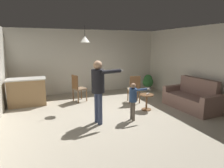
# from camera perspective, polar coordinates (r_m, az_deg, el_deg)

# --- Properties ---
(ground) EXTENTS (7.68, 7.68, 0.00)m
(ground) POSITION_cam_1_polar(r_m,az_deg,el_deg) (5.83, 0.73, -9.34)
(ground) COLOR #B2A893
(wall_back) EXTENTS (6.40, 0.10, 2.70)m
(wall_back) POSITION_cam_1_polar(r_m,az_deg,el_deg) (8.53, -7.23, 6.62)
(wall_back) COLOR silver
(wall_back) RESTS_ON ground
(wall_right) EXTENTS (0.10, 6.40, 2.70)m
(wall_right) POSITION_cam_1_polar(r_m,az_deg,el_deg) (7.30, 24.90, 4.77)
(wall_right) COLOR silver
(wall_right) RESTS_ON ground
(couch_floral) EXTENTS (0.95, 1.85, 1.00)m
(couch_floral) POSITION_cam_1_polar(r_m,az_deg,el_deg) (6.87, 22.51, -4.07)
(couch_floral) COLOR #8C6B60
(couch_floral) RESTS_ON ground
(kitchen_counter) EXTENTS (1.26, 0.66, 0.95)m
(kitchen_counter) POSITION_cam_1_polar(r_m,az_deg,el_deg) (7.28, -23.81, -2.14)
(kitchen_counter) COLOR #99754C
(kitchen_counter) RESTS_ON ground
(side_table_by_couch) EXTENTS (0.44, 0.44, 0.52)m
(side_table_by_couch) POSITION_cam_1_polar(r_m,az_deg,el_deg) (6.32, 10.20, -4.73)
(side_table_by_couch) COLOR brown
(side_table_by_couch) RESTS_ON ground
(person_adult) EXTENTS (0.86, 0.48, 1.69)m
(person_adult) POSITION_cam_1_polar(r_m,az_deg,el_deg) (5.02, -4.02, -0.35)
(person_adult) COLOR #384260
(person_adult) RESTS_ON ground
(person_child) EXTENTS (0.57, 0.31, 1.06)m
(person_child) POSITION_cam_1_polar(r_m,az_deg,el_deg) (5.35, 6.33, -3.94)
(person_child) COLOR #60564C
(person_child) RESTS_ON ground
(dining_chair_by_counter) EXTENTS (0.52, 0.52, 1.00)m
(dining_chair_by_counter) POSITION_cam_1_polar(r_m,az_deg,el_deg) (6.98, 6.60, -1.18)
(dining_chair_by_counter) COLOR brown
(dining_chair_by_counter) RESTS_ON ground
(dining_chair_near_wall) EXTENTS (0.54, 0.54, 1.00)m
(dining_chair_near_wall) POSITION_cam_1_polar(r_m,az_deg,el_deg) (7.19, -10.08, -0.92)
(dining_chair_near_wall) COLOR brown
(dining_chair_near_wall) RESTS_ON ground
(potted_plant_corner) EXTENTS (0.48, 0.48, 0.74)m
(potted_plant_corner) POSITION_cam_1_polar(r_m,az_deg,el_deg) (8.97, 10.59, 0.66)
(potted_plant_corner) COLOR #B7B2AD
(potted_plant_corner) RESTS_ON ground
(spare_remote_on_table) EXTENTS (0.13, 0.09, 0.04)m
(spare_remote_on_table) POSITION_cam_1_polar(r_m,az_deg,el_deg) (6.27, 10.55, -2.88)
(spare_remote_on_table) COLOR white
(spare_remote_on_table) RESTS_ON side_table_by_couch
(ceiling_light_pendant) EXTENTS (0.32, 0.32, 0.55)m
(ceiling_light_pendant) POSITION_cam_1_polar(r_m,az_deg,el_deg) (6.46, -8.00, 12.98)
(ceiling_light_pendant) COLOR silver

